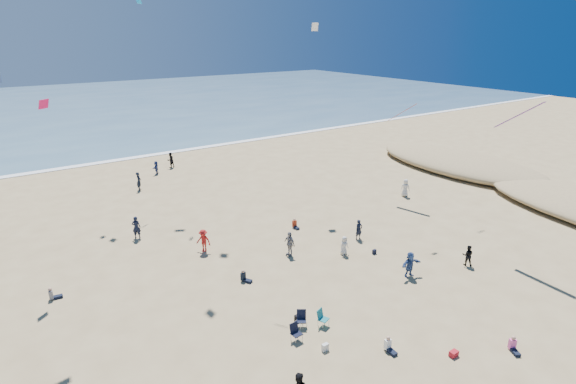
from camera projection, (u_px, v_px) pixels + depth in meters
ground at (346, 364)px, 22.44m from camera, size 220.00×220.00×0.00m
ocean at (51, 109)px, 96.14m from camera, size 220.00×100.00×0.06m
surf_line at (111, 161)px, 57.34m from camera, size 220.00×1.20×0.08m
standing_flyers at (265, 220)px, 37.36m from camera, size 26.05×39.97×1.94m
seated_group at (287, 287)px, 28.39m from camera, size 19.98×20.00×0.84m
chair_cluster at (307, 324)px, 24.71m from camera, size 2.70×1.53×1.00m
white_tote at (325, 347)px, 23.32m from camera, size 0.35×0.20×0.40m
black_backpack at (297, 318)px, 25.71m from camera, size 0.30×0.22×0.38m
cooler at (454, 354)px, 22.92m from camera, size 0.45×0.30×0.30m
navy_bag at (374, 252)px, 33.49m from camera, size 0.28×0.18×0.34m
kites_aloft at (360, 35)px, 32.43m from camera, size 42.88×38.82×27.83m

